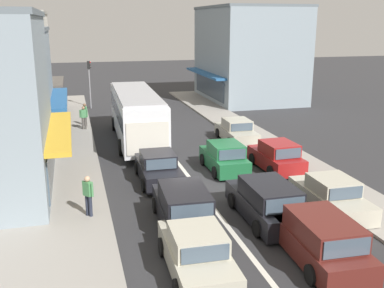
{
  "coord_description": "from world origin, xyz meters",
  "views": [
    {
      "loc": [
        -5.32,
        -19.51,
        7.47
      ],
      "look_at": [
        0.63,
        2.73,
        1.2
      ],
      "focal_mm": 42.0,
      "sensor_mm": 36.0,
      "label": 1
    }
  ],
  "objects_px": {
    "parked_sedan_kerb_third": "(236,131)",
    "pedestrian_browsing_midblock": "(88,193)",
    "hatchback_adjacent_lane_trail": "(224,158)",
    "sedan_adjacent_lane_lead": "(158,168)",
    "parked_hatchback_kerb_second": "(277,157)",
    "wagon_behind_bus_mid": "(267,202)",
    "pedestrian_far_walker": "(84,116)",
    "pedestrian_with_handbag_near": "(85,113)",
    "traffic_light_downstreet": "(89,76)",
    "city_bus": "(136,113)",
    "sedan_queue_gap_filler": "(197,253)",
    "parked_sedan_kerb_front": "(331,196)",
    "wagon_behind_bus_near": "(184,208)",
    "wagon_queue_far_back": "(319,239)"
  },
  "relations": [
    {
      "from": "wagon_behind_bus_mid",
      "to": "pedestrian_far_walker",
      "type": "distance_m",
      "value": 18.15
    },
    {
      "from": "traffic_light_downstreet",
      "to": "pedestrian_with_handbag_near",
      "type": "distance_m",
      "value": 7.76
    },
    {
      "from": "wagon_behind_bus_mid",
      "to": "sedan_queue_gap_filler",
      "type": "bearing_deg",
      "value": -140.7
    },
    {
      "from": "sedan_queue_gap_filler",
      "to": "wagon_behind_bus_near",
      "type": "distance_m",
      "value": 3.3
    },
    {
      "from": "wagon_behind_bus_mid",
      "to": "parked_sedan_kerb_front",
      "type": "relative_size",
      "value": 1.07
    },
    {
      "from": "wagon_queue_far_back",
      "to": "parked_hatchback_kerb_second",
      "type": "height_order",
      "value": "wagon_queue_far_back"
    },
    {
      "from": "parked_sedan_kerb_third",
      "to": "wagon_queue_far_back",
      "type": "bearing_deg",
      "value": -100.35
    },
    {
      "from": "hatchback_adjacent_lane_trail",
      "to": "parked_sedan_kerb_third",
      "type": "xyz_separation_m",
      "value": [
        2.69,
        5.45,
        -0.05
      ]
    },
    {
      "from": "hatchback_adjacent_lane_trail",
      "to": "sedan_adjacent_lane_lead",
      "type": "xyz_separation_m",
      "value": [
        -3.62,
        -0.66,
        -0.05
      ]
    },
    {
      "from": "wagon_behind_bus_near",
      "to": "wagon_queue_far_back",
      "type": "xyz_separation_m",
      "value": [
        3.6,
        -3.56,
        0.0
      ]
    },
    {
      "from": "wagon_queue_far_back",
      "to": "pedestrian_with_handbag_near",
      "type": "relative_size",
      "value": 2.8
    },
    {
      "from": "sedan_adjacent_lane_lead",
      "to": "parked_sedan_kerb_front",
      "type": "bearing_deg",
      "value": -41.38
    },
    {
      "from": "sedan_queue_gap_filler",
      "to": "sedan_adjacent_lane_lead",
      "type": "bearing_deg",
      "value": 87.3
    },
    {
      "from": "parked_hatchback_kerb_second",
      "to": "traffic_light_downstreet",
      "type": "xyz_separation_m",
      "value": [
        -8.5,
        20.16,
        2.15
      ]
    },
    {
      "from": "pedestrian_far_walker",
      "to": "sedan_queue_gap_filler",
      "type": "bearing_deg",
      "value": -82.33
    },
    {
      "from": "parked_hatchback_kerb_second",
      "to": "traffic_light_downstreet",
      "type": "bearing_deg",
      "value": 112.87
    },
    {
      "from": "city_bus",
      "to": "pedestrian_browsing_midblock",
      "type": "height_order",
      "value": "city_bus"
    },
    {
      "from": "wagon_behind_bus_near",
      "to": "pedestrian_with_handbag_near",
      "type": "bearing_deg",
      "value": 99.4
    },
    {
      "from": "city_bus",
      "to": "wagon_behind_bus_mid",
      "type": "bearing_deg",
      "value": -76.65
    },
    {
      "from": "sedan_queue_gap_filler",
      "to": "pedestrian_with_handbag_near",
      "type": "relative_size",
      "value": 2.61
    },
    {
      "from": "parked_sedan_kerb_front",
      "to": "parked_sedan_kerb_third",
      "type": "relative_size",
      "value": 1.0
    },
    {
      "from": "parked_sedan_kerb_front",
      "to": "traffic_light_downstreet",
      "type": "bearing_deg",
      "value": 107.97
    },
    {
      "from": "hatchback_adjacent_lane_trail",
      "to": "pedestrian_with_handbag_near",
      "type": "bearing_deg",
      "value": 118.57
    },
    {
      "from": "wagon_queue_far_back",
      "to": "traffic_light_downstreet",
      "type": "bearing_deg",
      "value": 101.36
    },
    {
      "from": "parked_sedan_kerb_third",
      "to": "sedan_adjacent_lane_lead",
      "type": "bearing_deg",
      "value": -135.92
    },
    {
      "from": "hatchback_adjacent_lane_trail",
      "to": "sedan_adjacent_lane_lead",
      "type": "height_order",
      "value": "hatchback_adjacent_lane_trail"
    },
    {
      "from": "sedan_adjacent_lane_lead",
      "to": "parked_sedan_kerb_third",
      "type": "relative_size",
      "value": 1.0
    },
    {
      "from": "city_bus",
      "to": "traffic_light_downstreet",
      "type": "xyz_separation_m",
      "value": [
        -2.31,
        12.49,
        0.97
      ]
    },
    {
      "from": "wagon_behind_bus_near",
      "to": "parked_sedan_kerb_third",
      "type": "bearing_deg",
      "value": 60.73
    },
    {
      "from": "parked_sedan_kerb_third",
      "to": "pedestrian_browsing_midblock",
      "type": "distance_m",
      "value": 13.72
    },
    {
      "from": "parked_hatchback_kerb_second",
      "to": "pedestrian_with_handbag_near",
      "type": "distance_m",
      "value": 15.67
    },
    {
      "from": "pedestrian_with_handbag_near",
      "to": "sedan_adjacent_lane_lead",
      "type": "bearing_deg",
      "value": -76.9
    },
    {
      "from": "city_bus",
      "to": "sedan_queue_gap_filler",
      "type": "bearing_deg",
      "value": -91.75
    },
    {
      "from": "sedan_adjacent_lane_lead",
      "to": "parked_hatchback_kerb_second",
      "type": "bearing_deg",
      "value": 0.88
    },
    {
      "from": "wagon_behind_bus_near",
      "to": "city_bus",
      "type": "bearing_deg",
      "value": 89.56
    },
    {
      "from": "parked_sedan_kerb_third",
      "to": "pedestrian_browsing_midblock",
      "type": "bearing_deg",
      "value": -135.14
    },
    {
      "from": "pedestrian_browsing_midblock",
      "to": "parked_sedan_kerb_front",
      "type": "bearing_deg",
      "value": -10.74
    },
    {
      "from": "wagon_behind_bus_near",
      "to": "parked_sedan_kerb_front",
      "type": "relative_size",
      "value": 1.08
    },
    {
      "from": "wagon_queue_far_back",
      "to": "traffic_light_downstreet",
      "type": "height_order",
      "value": "traffic_light_downstreet"
    },
    {
      "from": "wagon_behind_bus_mid",
      "to": "wagon_behind_bus_near",
      "type": "distance_m",
      "value": 3.25
    },
    {
      "from": "city_bus",
      "to": "pedestrian_far_walker",
      "type": "distance_m",
      "value": 5.02
    },
    {
      "from": "wagon_queue_far_back",
      "to": "parked_sedan_kerb_third",
      "type": "height_order",
      "value": "wagon_queue_far_back"
    },
    {
      "from": "sedan_queue_gap_filler",
      "to": "wagon_behind_bus_near",
      "type": "bearing_deg",
      "value": 83.09
    },
    {
      "from": "hatchback_adjacent_lane_trail",
      "to": "pedestrian_far_walker",
      "type": "relative_size",
      "value": 2.28
    },
    {
      "from": "sedan_queue_gap_filler",
      "to": "parked_sedan_kerb_third",
      "type": "relative_size",
      "value": 1.0
    },
    {
      "from": "sedan_adjacent_lane_lead",
      "to": "parked_sedan_kerb_front",
      "type": "distance_m",
      "value": 8.12
    },
    {
      "from": "sedan_adjacent_lane_lead",
      "to": "pedestrian_with_handbag_near",
      "type": "height_order",
      "value": "pedestrian_with_handbag_near"
    },
    {
      "from": "hatchback_adjacent_lane_trail",
      "to": "pedestrian_browsing_midblock",
      "type": "distance_m",
      "value": 8.21
    },
    {
      "from": "wagon_behind_bus_mid",
      "to": "sedan_queue_gap_filler",
      "type": "height_order",
      "value": "wagon_behind_bus_mid"
    },
    {
      "from": "wagon_behind_bus_mid",
      "to": "hatchback_adjacent_lane_trail",
      "type": "distance_m",
      "value": 6.12
    }
  ]
}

